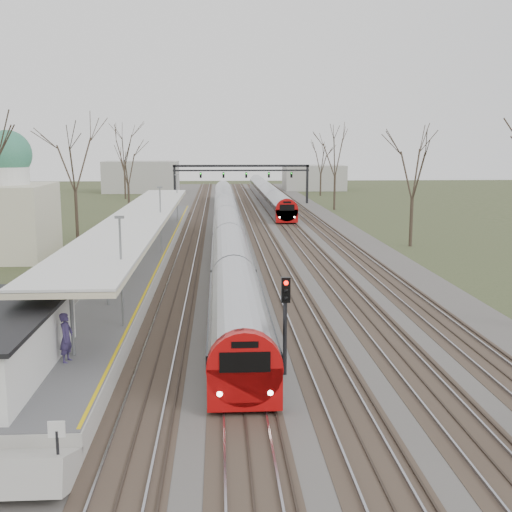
{
  "coord_description": "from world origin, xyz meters",
  "views": [
    {
      "loc": [
        -3.33,
        -14.44,
        9.17
      ],
      "look_at": [
        -0.92,
        26.56,
        2.0
      ],
      "focal_mm": 45.0,
      "sensor_mm": 36.0,
      "label": 1
    }
  ],
  "objects": [
    {
      "name": "canopy",
      "position": [
        -9.05,
        32.99,
        3.93
      ],
      "size": [
        4.1,
        50.0,
        3.11
      ],
      "color": "slate",
      "rests_on": "platform"
    },
    {
      "name": "tree_east_far",
      "position": [
        14.0,
        42.0,
        7.29
      ],
      "size": [
        5.0,
        5.0,
        10.3
      ],
      "color": "#2D231C",
      "rests_on": "ground"
    },
    {
      "name": "track_bed",
      "position": [
        0.26,
        55.0,
        0.06
      ],
      "size": [
        24.0,
        160.0,
        0.22
      ],
      "color": "#474442",
      "rests_on": "ground"
    },
    {
      "name": "signal_post",
      "position": [
        -0.75,
        9.8,
        2.72
      ],
      "size": [
        0.35,
        0.45,
        4.1
      ],
      "color": "black",
      "rests_on": "ground"
    },
    {
      "name": "train_near",
      "position": [
        -2.5,
        50.77,
        1.48
      ],
      "size": [
        2.62,
        90.21,
        3.05
      ],
      "color": "#A2A4AC",
      "rests_on": "ground"
    },
    {
      "name": "platform",
      "position": [
        -9.05,
        37.5,
        0.5
      ],
      "size": [
        3.5,
        69.0,
        1.0
      ],
      "primitive_type": "cube",
      "color": "#9E9B93",
      "rests_on": "ground"
    },
    {
      "name": "train_far",
      "position": [
        4.5,
        88.09,
        1.48
      ],
      "size": [
        2.62,
        60.21,
        3.05
      ],
      "color": "#A2A4AC",
      "rests_on": "ground"
    },
    {
      "name": "passenger",
      "position": [
        -9.12,
        9.25,
        1.96
      ],
      "size": [
        0.59,
        0.78,
        1.93
      ],
      "primitive_type": "imported",
      "rotation": [
        0.0,
        0.0,
        1.38
      ],
      "color": "#30274C",
      "rests_on": "platform"
    },
    {
      "name": "signal_gantry",
      "position": [
        0.29,
        84.99,
        4.91
      ],
      "size": [
        21.0,
        0.59,
        6.08
      ],
      "color": "black",
      "rests_on": "ground"
    },
    {
      "name": "tree_west_far",
      "position": [
        -17.0,
        48.0,
        8.02
      ],
      "size": [
        5.5,
        5.5,
        11.33
      ],
      "color": "#2D231C",
      "rests_on": "ground"
    }
  ]
}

